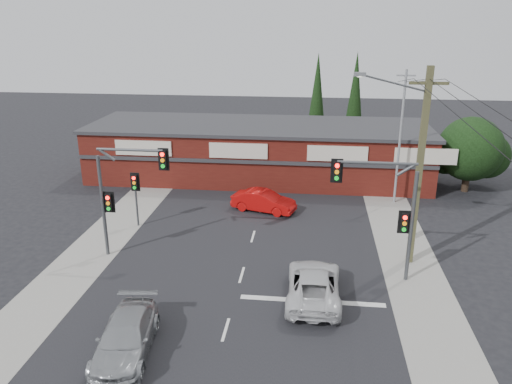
# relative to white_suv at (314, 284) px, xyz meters

# --- Properties ---
(ground) EXTENTS (120.00, 120.00, 0.00)m
(ground) POSITION_rel_white_suv_xyz_m (-3.54, 1.20, -0.71)
(ground) COLOR black
(ground) RESTS_ON ground
(road_strip) EXTENTS (14.00, 70.00, 0.01)m
(road_strip) POSITION_rel_white_suv_xyz_m (-3.54, 6.20, -0.70)
(road_strip) COLOR black
(road_strip) RESTS_ON ground
(verge_left) EXTENTS (3.00, 70.00, 0.02)m
(verge_left) POSITION_rel_white_suv_xyz_m (-12.04, 6.20, -0.70)
(verge_left) COLOR gray
(verge_left) RESTS_ON ground
(verge_right) EXTENTS (3.00, 70.00, 0.02)m
(verge_right) POSITION_rel_white_suv_xyz_m (4.96, 6.20, -0.70)
(verge_right) COLOR gray
(verge_right) RESTS_ON ground
(stop_line) EXTENTS (6.50, 0.35, 0.01)m
(stop_line) POSITION_rel_white_suv_xyz_m (-0.04, -0.30, -0.69)
(stop_line) COLOR silver
(stop_line) RESTS_ON ground
(white_suv) EXTENTS (2.37, 5.11, 1.42)m
(white_suv) POSITION_rel_white_suv_xyz_m (0.00, 0.00, 0.00)
(white_suv) COLOR silver
(white_suv) RESTS_ON ground
(silver_suv) EXTENTS (2.49, 4.98, 1.39)m
(silver_suv) POSITION_rel_white_suv_xyz_m (-7.01, -4.79, -0.02)
(silver_suv) COLOR #A3A6A8
(silver_suv) RESTS_ON ground
(red_sedan) EXTENTS (4.44, 2.61, 1.38)m
(red_sedan) POSITION_rel_white_suv_xyz_m (-3.34, 10.54, -0.02)
(red_sedan) COLOR #B80C0B
(red_sedan) RESTS_ON ground
(lane_dashes) EXTENTS (0.12, 43.31, 0.01)m
(lane_dashes) POSITION_rel_white_suv_xyz_m (-3.54, 4.06, -0.69)
(lane_dashes) COLOR silver
(lane_dashes) RESTS_ON ground
(shop_building) EXTENTS (27.30, 8.40, 4.22)m
(shop_building) POSITION_rel_white_suv_xyz_m (-4.54, 18.19, 1.42)
(shop_building) COLOR #45120D
(shop_building) RESTS_ON ground
(tree_cluster) EXTENTS (5.90, 5.10, 5.50)m
(tree_cluster) POSITION_rel_white_suv_xyz_m (11.15, 16.64, 2.19)
(tree_cluster) COLOR #2D2116
(tree_cluster) RESTS_ON ground
(conifer_near) EXTENTS (1.80, 1.80, 9.25)m
(conifer_near) POSITION_rel_white_suv_xyz_m (-0.04, 25.20, 4.77)
(conifer_near) COLOR #2D2116
(conifer_near) RESTS_ON ground
(conifer_far) EXTENTS (1.80, 1.80, 9.25)m
(conifer_far) POSITION_rel_white_suv_xyz_m (3.46, 27.20, 4.77)
(conifer_far) COLOR #2D2116
(conifer_far) RESTS_ON ground
(traffic_mast_left) EXTENTS (3.77, 0.27, 5.97)m
(traffic_mast_left) POSITION_rel_white_suv_xyz_m (-9.97, 3.21, 3.22)
(traffic_mast_left) COLOR #47494C
(traffic_mast_left) RESTS_ON ground
(traffic_mast_right) EXTENTS (3.96, 0.27, 5.97)m
(traffic_mast_right) POSITION_rel_white_suv_xyz_m (3.32, 2.21, 3.24)
(traffic_mast_right) COLOR #47494C
(traffic_mast_right) RESTS_ON ground
(pedestal_signal) EXTENTS (0.55, 0.27, 3.38)m
(pedestal_signal) POSITION_rel_white_suv_xyz_m (-10.74, 7.21, 1.70)
(pedestal_signal) COLOR #47494C
(pedestal_signal) RESTS_ON ground
(utility_pole) EXTENTS (4.38, 0.59, 10.00)m
(utility_pole) POSITION_rel_white_suv_xyz_m (4.82, 4.19, 4.69)
(utility_pole) COLOR brown
(utility_pole) RESTS_ON ground
(steel_pole) EXTENTS (1.20, 0.16, 9.00)m
(steel_pole) POSITION_rel_white_suv_xyz_m (5.46, 13.20, 3.99)
(steel_pole) COLOR gray
(steel_pole) RESTS_ON ground
(power_lines) EXTENTS (2.01, 29.00, 1.22)m
(power_lines) POSITION_rel_white_suv_xyz_m (4.93, -1.27, 8.33)
(power_lines) COLOR black
(power_lines) RESTS_ON ground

